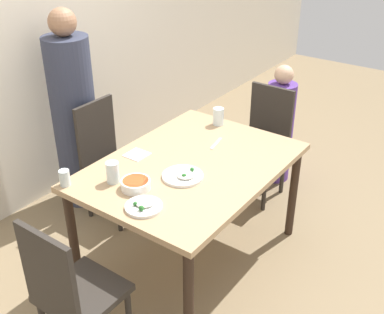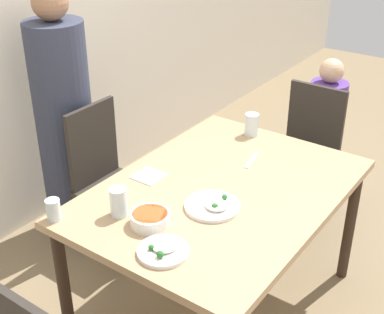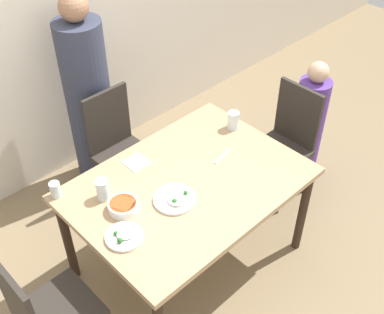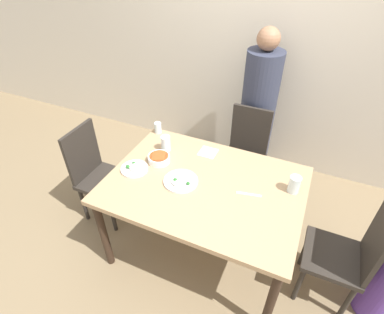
{
  "view_description": "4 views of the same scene",
  "coord_description": "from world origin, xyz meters",
  "px_view_note": "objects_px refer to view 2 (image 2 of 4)",
  "views": [
    {
      "loc": [
        -2.2,
        -1.59,
        2.32
      ],
      "look_at": [
        -0.12,
        -0.09,
        0.9
      ],
      "focal_mm": 45.0,
      "sensor_mm": 36.0,
      "label": 1
    },
    {
      "loc": [
        -1.89,
        -1.17,
        2.14
      ],
      "look_at": [
        -0.14,
        0.08,
        0.98
      ],
      "focal_mm": 50.0,
      "sensor_mm": 36.0,
      "label": 2
    },
    {
      "loc": [
        -1.48,
        -1.57,
        2.82
      ],
      "look_at": [
        0.07,
        0.04,
        0.91
      ],
      "focal_mm": 45.0,
      "sensor_mm": 36.0,
      "label": 3
    },
    {
      "loc": [
        0.58,
        -1.52,
        2.29
      ],
      "look_at": [
        -0.1,
        0.0,
        0.99
      ],
      "focal_mm": 28.0,
      "sensor_mm": 36.0,
      "label": 4
    }
  ],
  "objects_px": {
    "chair_child_spot": "(305,154)",
    "bowl_curry": "(150,218)",
    "chair_adult_spot": "(109,177)",
    "plate_rice_adult": "(213,206)",
    "person_child": "(323,139)",
    "person_adult": "(65,128)",
    "glass_water_tall": "(53,210)"
  },
  "relations": [
    {
      "from": "chair_adult_spot",
      "to": "chair_child_spot",
      "type": "height_order",
      "value": "same"
    },
    {
      "from": "person_child",
      "to": "glass_water_tall",
      "type": "distance_m",
      "value": 2.08
    },
    {
      "from": "glass_water_tall",
      "to": "person_child",
      "type": "bearing_deg",
      "value": -12.47
    },
    {
      "from": "person_child",
      "to": "glass_water_tall",
      "type": "relative_size",
      "value": 10.67
    },
    {
      "from": "plate_rice_adult",
      "to": "glass_water_tall",
      "type": "xyz_separation_m",
      "value": [
        -0.48,
        0.53,
        0.04
      ]
    },
    {
      "from": "chair_child_spot",
      "to": "bowl_curry",
      "type": "relative_size",
      "value": 5.32
    },
    {
      "from": "chair_adult_spot",
      "to": "person_child",
      "type": "distance_m",
      "value": 1.52
    },
    {
      "from": "person_adult",
      "to": "bowl_curry",
      "type": "bearing_deg",
      "value": -115.22
    },
    {
      "from": "chair_child_spot",
      "to": "chair_adult_spot",
      "type": "bearing_deg",
      "value": -130.99
    },
    {
      "from": "chair_child_spot",
      "to": "person_adult",
      "type": "height_order",
      "value": "person_adult"
    },
    {
      "from": "plate_rice_adult",
      "to": "glass_water_tall",
      "type": "relative_size",
      "value": 2.57
    },
    {
      "from": "bowl_curry",
      "to": "glass_water_tall",
      "type": "height_order",
      "value": "glass_water_tall"
    },
    {
      "from": "chair_child_spot",
      "to": "bowl_curry",
      "type": "height_order",
      "value": "chair_child_spot"
    },
    {
      "from": "bowl_curry",
      "to": "glass_water_tall",
      "type": "bearing_deg",
      "value": 120.32
    },
    {
      "from": "person_adult",
      "to": "plate_rice_adult",
      "type": "height_order",
      "value": "person_adult"
    },
    {
      "from": "bowl_curry",
      "to": "glass_water_tall",
      "type": "distance_m",
      "value": 0.43
    },
    {
      "from": "person_adult",
      "to": "glass_water_tall",
      "type": "distance_m",
      "value": 1.05
    },
    {
      "from": "bowl_curry",
      "to": "chair_adult_spot",
      "type": "bearing_deg",
      "value": 55.83
    },
    {
      "from": "person_child",
      "to": "chair_adult_spot",
      "type": "bearing_deg",
      "value": 146.23
    },
    {
      "from": "chair_adult_spot",
      "to": "glass_water_tall",
      "type": "distance_m",
      "value": 0.9
    },
    {
      "from": "person_child",
      "to": "plate_rice_adult",
      "type": "bearing_deg",
      "value": -176.86
    },
    {
      "from": "glass_water_tall",
      "to": "plate_rice_adult",
      "type": "bearing_deg",
      "value": -47.54
    },
    {
      "from": "person_child",
      "to": "bowl_curry",
      "type": "bearing_deg",
      "value": 177.71
    },
    {
      "from": "chair_child_spot",
      "to": "plate_rice_adult",
      "type": "height_order",
      "value": "chair_child_spot"
    },
    {
      "from": "person_child",
      "to": "chair_child_spot",
      "type": "bearing_deg",
      "value": 180.0
    },
    {
      "from": "chair_child_spot",
      "to": "glass_water_tall",
      "type": "bearing_deg",
      "value": -104.5
    },
    {
      "from": "person_adult",
      "to": "person_child",
      "type": "relative_size",
      "value": 1.5
    },
    {
      "from": "person_child",
      "to": "plate_rice_adult",
      "type": "distance_m",
      "value": 1.55
    },
    {
      "from": "person_adult",
      "to": "bowl_curry",
      "type": "relative_size",
      "value": 9.07
    },
    {
      "from": "person_adult",
      "to": "person_child",
      "type": "xyz_separation_m",
      "value": [
        1.26,
        -1.18,
        -0.25
      ]
    },
    {
      "from": "chair_adult_spot",
      "to": "bowl_curry",
      "type": "distance_m",
      "value": 0.98
    },
    {
      "from": "chair_adult_spot",
      "to": "plate_rice_adult",
      "type": "relative_size",
      "value": 3.66
    }
  ]
}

